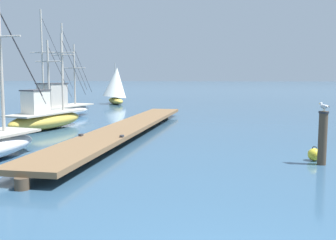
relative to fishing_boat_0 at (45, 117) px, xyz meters
The scene contains 7 objects.
floating_dock 4.80m from the fishing_boat_0, 15.62° to the right, with size 2.84×18.20×0.53m.
fishing_boat_0 is the anchor object (origin of this frame).
fishing_boat_2 5.38m from the fishing_boat_0, 105.46° to the left, with size 3.20×6.67×6.62m.
mooring_piling 13.58m from the fishing_boat_0, 28.97° to the right, with size 0.30×0.30×1.64m.
perched_seagull 13.63m from the fishing_boat_0, 28.98° to the right, with size 0.27×0.34×0.27m.
mooring_buoy 13.24m from the fishing_boat_0, 27.09° to the right, with size 0.40×0.40×0.48m.
distant_sailboat 18.05m from the fishing_boat_0, 93.48° to the left, with size 3.25×4.51×3.94m.
Camera 1 is at (-0.30, -3.86, 2.69)m, focal length 41.56 mm.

